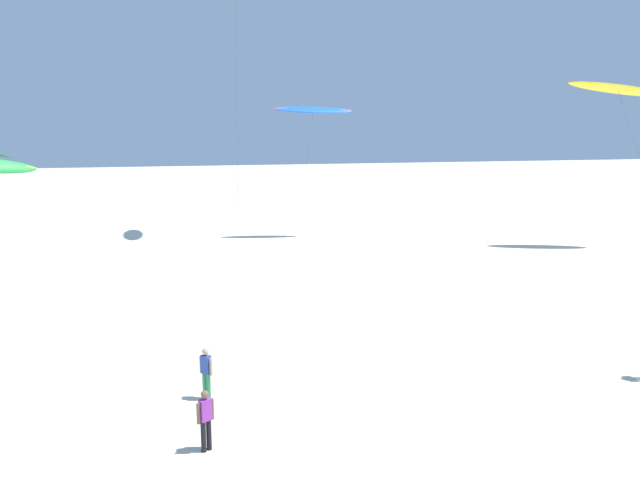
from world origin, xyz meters
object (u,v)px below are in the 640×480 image
flying_kite_0 (618,89)px  person_far_watcher (206,418)px  person_near_left (206,371)px  flying_kite_2 (313,110)px

flying_kite_0 → person_far_watcher: size_ratio=7.07×
flying_kite_0 → person_far_watcher: (-30.28, -20.99, -10.17)m
person_far_watcher → flying_kite_0: bearing=34.7°
person_far_watcher → person_near_left: bearing=84.7°
flying_kite_0 → flying_kite_2: 21.56m
person_near_left → person_far_watcher: (-0.29, -3.17, 0.01)m
flying_kite_2 → person_far_watcher: size_ratio=6.11×
person_near_left → person_far_watcher: person_far_watcher is taller
flying_kite_2 → person_near_left: bearing=-111.4°
flying_kite_2 → person_near_left: size_ratio=6.16×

